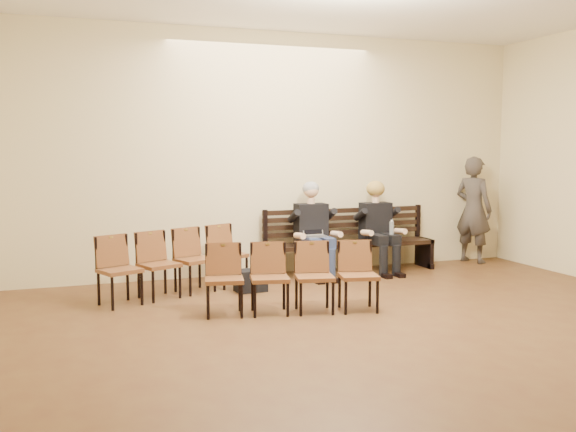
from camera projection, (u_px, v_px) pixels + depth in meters
name	position (u px, v px, depth m)	size (l,w,h in m)	color
ground	(479.00, 393.00, 4.81)	(10.00, 10.00, 0.00)	brown
room_walls	(430.00, 62.00, 5.28)	(8.02, 10.01, 3.51)	beige
bench	(350.00, 257.00, 9.51)	(2.60, 0.90, 0.45)	black
seated_man	(314.00, 230.00, 9.14)	(0.56, 0.77, 1.34)	black
seated_woman	(378.00, 230.00, 9.49)	(0.54, 0.75, 1.27)	black
laptop	(316.00, 239.00, 9.01)	(0.30, 0.24, 0.22)	silver
water_bottle	(392.00, 236.00, 9.29)	(0.07, 0.07, 0.22)	silver
bag	(251.00, 281.00, 8.22)	(0.38, 0.26, 0.28)	black
passerby	(474.00, 202.00, 10.27)	(0.71, 0.47, 1.96)	#3D3732
chair_row_front	(177.00, 263.00, 7.99)	(2.00, 0.45, 0.82)	brown
chair_row_back	(292.00, 278.00, 7.12)	(1.92, 0.43, 0.79)	brown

